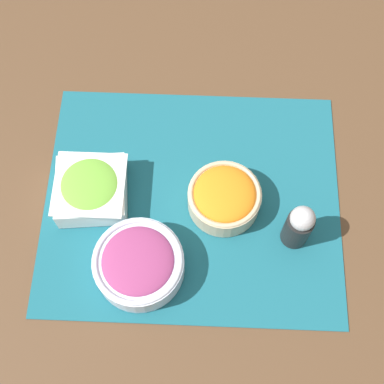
{
  "coord_description": "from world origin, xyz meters",
  "views": [
    {
      "loc": [
        0.01,
        -0.36,
        0.85
      ],
      "look_at": [
        0.0,
        0.0,
        0.03
      ],
      "focal_mm": 50.0,
      "sensor_mm": 36.0,
      "label": 1
    }
  ],
  "objects_px": {
    "carrot_bowl": "(224,197)",
    "onion_bowl": "(139,263)",
    "lettuce_bowl": "(91,189)",
    "pepper_shaker": "(299,226)"
  },
  "relations": [
    {
      "from": "carrot_bowl",
      "to": "onion_bowl",
      "type": "distance_m",
      "value": 0.18
    },
    {
      "from": "lettuce_bowl",
      "to": "carrot_bowl",
      "type": "distance_m",
      "value": 0.22
    },
    {
      "from": "lettuce_bowl",
      "to": "pepper_shaker",
      "type": "height_order",
      "value": "pepper_shaker"
    },
    {
      "from": "lettuce_bowl",
      "to": "carrot_bowl",
      "type": "bearing_deg",
      "value": -1.5
    },
    {
      "from": "onion_bowl",
      "to": "pepper_shaker",
      "type": "height_order",
      "value": "pepper_shaker"
    },
    {
      "from": "lettuce_bowl",
      "to": "onion_bowl",
      "type": "bearing_deg",
      "value": -54.29
    },
    {
      "from": "lettuce_bowl",
      "to": "carrot_bowl",
      "type": "relative_size",
      "value": 1.03
    },
    {
      "from": "onion_bowl",
      "to": "lettuce_bowl",
      "type": "bearing_deg",
      "value": 125.71
    },
    {
      "from": "carrot_bowl",
      "to": "pepper_shaker",
      "type": "relative_size",
      "value": 1.18
    },
    {
      "from": "carrot_bowl",
      "to": "pepper_shaker",
      "type": "distance_m",
      "value": 0.13
    }
  ]
}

